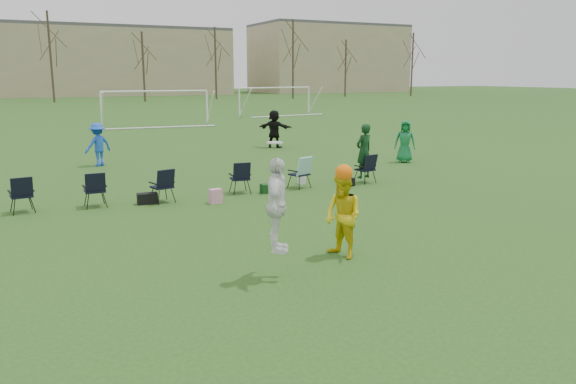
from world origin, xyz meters
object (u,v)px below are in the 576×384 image
fielder_black (274,129)px  center_contest (317,211)px  fielder_blue (98,145)px  goal_mid (156,98)px  fielder_green_far (405,141)px  goal_right (275,93)px

fielder_black → center_contest: bearing=114.6°
fielder_blue → goal_mid: goal_mid is taller
fielder_blue → fielder_green_far: (11.39, -4.53, 0.02)m
fielder_blue → fielder_green_far: 12.25m
fielder_blue → fielder_green_far: fielder_green_far is taller
fielder_blue → center_contest: bearing=73.0°
fielder_blue → goal_right: (18.19, 22.73, 1.08)m
center_contest → goal_right: bearing=66.2°
fielder_black → goal_mid: 14.82m
fielder_black → center_contest: size_ratio=0.75×
center_contest → goal_mid: goal_mid is taller
fielder_green_far → goal_mid: (-5.20, 21.26, 1.06)m
center_contest → goal_mid: 31.12m
center_contest → goal_mid: bearing=82.2°
goal_mid → goal_right: same height
fielder_black → center_contest: center_contest is taller
fielder_blue → goal_mid: size_ratio=0.23×
goal_mid → fielder_black: bearing=-76.7°
fielder_blue → center_contest: size_ratio=0.68×
fielder_black → center_contest: (-6.61, -16.22, 0.14)m
goal_mid → goal_right: bearing=30.6°
fielder_blue → center_contest: (1.98, -14.09, 0.22)m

